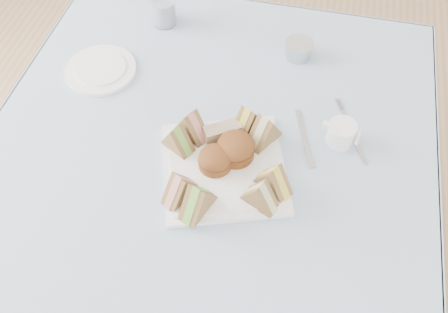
% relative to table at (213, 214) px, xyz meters
% --- Properties ---
extents(floor, '(4.00, 4.00, 0.00)m').
position_rel_table_xyz_m(floor, '(0.00, 0.00, -0.37)').
color(floor, '#9E7751').
rests_on(floor, ground).
extents(table, '(0.90, 0.90, 0.74)m').
position_rel_table_xyz_m(table, '(0.00, 0.00, 0.00)').
color(table, brown).
rests_on(table, floor).
extents(tablecloth, '(1.02, 1.02, 0.01)m').
position_rel_table_xyz_m(tablecloth, '(0.00, 0.00, 0.37)').
color(tablecloth, '#AABED8').
rests_on(tablecloth, table).
extents(serving_plate, '(0.33, 0.33, 0.01)m').
position_rel_table_xyz_m(serving_plate, '(0.05, -0.09, 0.38)').
color(serving_plate, white).
rests_on(serving_plate, tablecloth).
extents(sandwich_fl_a, '(0.08, 0.09, 0.07)m').
position_rel_table_xyz_m(sandwich_fl_a, '(-0.02, -0.18, 0.42)').
color(sandwich_fl_a, brown).
rests_on(sandwich_fl_a, serving_plate).
extents(sandwich_fl_b, '(0.07, 0.10, 0.08)m').
position_rel_table_xyz_m(sandwich_fl_b, '(0.02, -0.20, 0.43)').
color(sandwich_fl_b, brown).
rests_on(sandwich_fl_b, serving_plate).
extents(sandwich_fr_a, '(0.09, 0.08, 0.07)m').
position_rel_table_xyz_m(sandwich_fr_a, '(0.16, -0.11, 0.42)').
color(sandwich_fr_a, brown).
rests_on(sandwich_fr_a, serving_plate).
extents(sandwich_fr_b, '(0.09, 0.07, 0.07)m').
position_rel_table_xyz_m(sandwich_fr_b, '(0.14, -0.16, 0.42)').
color(sandwich_fr_b, brown).
rests_on(sandwich_fr_b, serving_plate).
extents(sandwich_bl_a, '(0.09, 0.07, 0.07)m').
position_rel_table_xyz_m(sandwich_bl_a, '(-0.06, -0.06, 0.42)').
color(sandwich_bl_a, brown).
rests_on(sandwich_bl_a, serving_plate).
extents(sandwich_bl_b, '(0.09, 0.08, 0.08)m').
position_rel_table_xyz_m(sandwich_bl_b, '(-0.04, -0.02, 0.43)').
color(sandwich_bl_b, brown).
rests_on(sandwich_bl_b, serving_plate).
extents(sandwich_br_a, '(0.08, 0.10, 0.08)m').
position_rel_table_xyz_m(sandwich_br_a, '(0.12, 0.01, 0.43)').
color(sandwich_br_a, brown).
rests_on(sandwich_br_a, serving_plate).
extents(sandwich_br_b, '(0.07, 0.09, 0.07)m').
position_rel_table_xyz_m(sandwich_br_b, '(0.08, 0.03, 0.42)').
color(sandwich_br_b, brown).
rests_on(sandwich_br_b, serving_plate).
extents(scone_left, '(0.10, 0.10, 0.05)m').
position_rel_table_xyz_m(scone_left, '(0.03, -0.09, 0.41)').
color(scone_left, brown).
rests_on(scone_left, serving_plate).
extents(scone_right, '(0.12, 0.12, 0.06)m').
position_rel_table_xyz_m(scone_right, '(0.07, -0.05, 0.42)').
color(scone_right, brown).
rests_on(scone_right, serving_plate).
extents(pastry_slice, '(0.09, 0.07, 0.04)m').
position_rel_table_xyz_m(pastry_slice, '(0.03, -0.01, 0.41)').
color(pastry_slice, tan).
rests_on(pastry_slice, serving_plate).
extents(side_plate, '(0.20, 0.20, 0.01)m').
position_rel_table_xyz_m(side_plate, '(-0.32, 0.14, 0.38)').
color(side_plate, white).
rests_on(side_plate, tablecloth).
extents(water_glass, '(0.07, 0.07, 0.10)m').
position_rel_table_xyz_m(water_glass, '(-0.22, 0.36, 0.42)').
color(water_glass, white).
rests_on(water_glass, tablecloth).
extents(tea_strainer, '(0.10, 0.10, 0.04)m').
position_rel_table_xyz_m(tea_strainer, '(0.16, 0.31, 0.40)').
color(tea_strainer, '#B8B8C0').
rests_on(tea_strainer, tablecloth).
extents(knife, '(0.07, 0.16, 0.00)m').
position_rel_table_xyz_m(knife, '(0.21, 0.04, 0.38)').
color(knife, '#B8B8C0').
rests_on(knife, tablecloth).
extents(fork, '(0.07, 0.15, 0.00)m').
position_rel_table_xyz_m(fork, '(0.32, 0.07, 0.38)').
color(fork, '#B8B8C0').
rests_on(fork, tablecloth).
extents(creamer_jug, '(0.07, 0.07, 0.06)m').
position_rel_table_xyz_m(creamer_jug, '(0.29, 0.05, 0.40)').
color(creamer_jug, white).
rests_on(creamer_jug, tablecloth).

